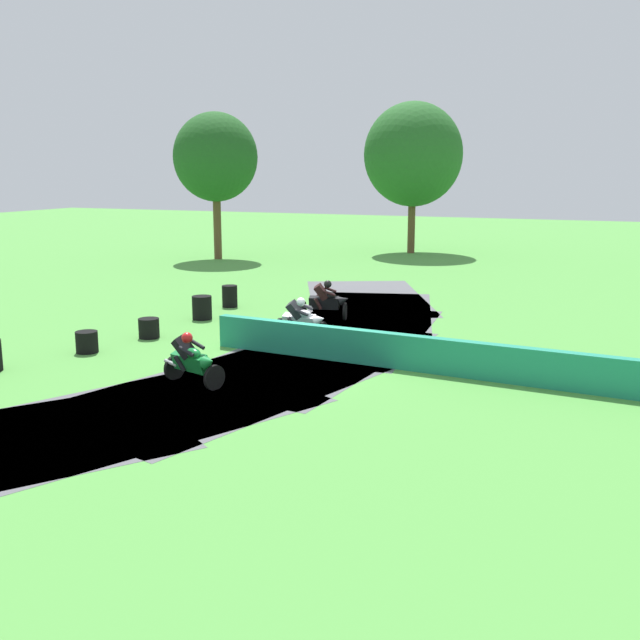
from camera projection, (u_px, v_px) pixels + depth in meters
name	position (u px, v px, depth m)	size (l,w,h in m)	color
ground_plane	(312.00, 357.00, 20.25)	(120.00, 120.00, 0.00)	#4C933D
track_asphalt	(274.00, 352.00, 20.79)	(10.29, 28.41, 0.01)	#515156
safety_barrier	(513.00, 365.00, 17.69)	(0.30, 16.70, 0.90)	#1E8466
motorcycle_lead_green	(192.00, 360.00, 17.42)	(1.69, 1.14, 1.43)	black
motorcycle_chase_white	(302.00, 319.00, 22.10)	(1.68, 0.87, 1.42)	black
motorcycle_trailing_black	(326.00, 301.00, 25.03)	(1.71, 1.04, 1.43)	black
tire_stack_mid_a	(87.00, 342.00, 20.67)	(0.61, 0.61, 0.60)	black
tire_stack_mid_b	(149.00, 328.00, 22.45)	(0.62, 0.62, 0.60)	black
tire_stack_far	(202.00, 308.00, 25.21)	(0.66, 0.66, 0.80)	black
tire_stack_extra_a	(230.00, 296.00, 27.48)	(0.56, 0.56, 0.80)	black
tree_far_left	(216.00, 157.00, 41.07)	(4.65, 4.65, 8.09)	brown
tree_far_right	(413.00, 155.00, 44.01)	(5.83, 5.83, 8.90)	brown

